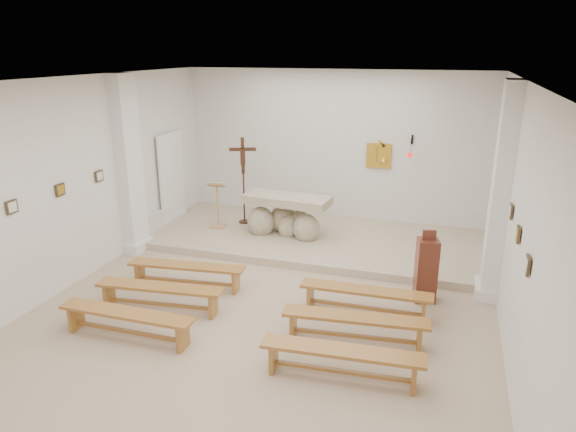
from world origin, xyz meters
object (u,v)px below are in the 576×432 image
(bench_left_front, at_px, (187,270))
(bench_left_third, at_px, (127,318))
(bench_right_third, at_px, (342,357))
(bench_left_second, at_px, (160,292))
(bench_right_front, at_px, (366,295))
(bench_right_second, at_px, (355,323))
(donation_pedestal, at_px, (426,270))
(lectern, at_px, (217,204))
(crucifix_stand, at_px, (243,174))
(altar, at_px, (286,218))

(bench_left_front, xyz_separation_m, bench_left_third, (0.00, -1.73, 0.00))
(bench_right_third, bearing_deg, bench_left_second, 160.14)
(bench_right_front, relative_size, bench_right_second, 0.99)
(donation_pedestal, bearing_deg, bench_right_second, -130.78)
(lectern, distance_m, crucifix_stand, 0.88)
(lectern, xyz_separation_m, bench_right_front, (3.73, -2.65, -0.35))
(bench_left_front, bearing_deg, bench_right_third, -35.85)
(donation_pedestal, xyz_separation_m, bench_left_front, (-3.91, -0.76, -0.22))
(bench_left_third, bearing_deg, bench_right_front, 29.09)
(donation_pedestal, height_order, bench_right_second, donation_pedestal)
(altar, bearing_deg, bench_right_second, -53.34)
(bench_right_second, distance_m, bench_right_third, 0.86)
(crucifix_stand, xyz_separation_m, bench_right_second, (3.29, -3.98, -0.95))
(bench_right_front, distance_m, bench_right_third, 1.73)
(bench_left_third, relative_size, bench_right_third, 0.99)
(bench_left_second, height_order, bench_right_second, same)
(altar, relative_size, lectern, 1.77)
(bench_left_second, xyz_separation_m, bench_left_third, (0.00, -0.86, 0.00))
(altar, bearing_deg, bench_right_third, -58.62)
(bench_left_front, relative_size, bench_right_third, 1.00)
(crucifix_stand, relative_size, bench_left_third, 0.96)
(bench_left_second, relative_size, bench_right_third, 1.00)
(bench_left_third, distance_m, bench_right_third, 3.08)
(crucifix_stand, relative_size, bench_right_front, 0.96)
(lectern, xyz_separation_m, bench_left_third, (0.66, -4.38, -0.35))
(lectern, xyz_separation_m, crucifix_stand, (0.44, 0.46, 0.60))
(bench_right_third, bearing_deg, bench_right_front, 85.84)
(crucifix_stand, xyz_separation_m, bench_right_front, (3.29, -3.11, -0.95))
(lectern, xyz_separation_m, bench_left_second, (0.66, -3.52, -0.35))
(crucifix_stand, bearing_deg, altar, -42.26)
(crucifix_stand, xyz_separation_m, bench_right_third, (3.29, -4.84, -0.95))
(crucifix_stand, height_order, bench_right_front, crucifix_stand)
(lectern, bearing_deg, altar, -7.06)
(bench_right_front, height_order, bench_left_third, same)
(bench_right_front, relative_size, bench_left_third, 1.00)
(altar, bearing_deg, crucifix_stand, 163.90)
(lectern, distance_m, bench_left_third, 4.44)
(lectern, relative_size, crucifix_stand, 0.54)
(lectern, relative_size, donation_pedestal, 0.87)
(donation_pedestal, relative_size, bench_right_second, 0.60)
(crucifix_stand, distance_m, bench_left_front, 3.26)
(lectern, relative_size, bench_left_third, 0.52)
(bench_right_front, height_order, bench_right_third, same)
(bench_right_front, bearing_deg, bench_left_front, 178.45)
(bench_left_second, bearing_deg, bench_right_second, -6.38)
(donation_pedestal, relative_size, bench_left_front, 0.60)
(altar, xyz_separation_m, bench_right_third, (2.16, -4.40, -0.19))
(crucifix_stand, relative_size, bench_left_second, 0.95)
(bench_right_front, bearing_deg, bench_left_third, -152.21)
(altar, height_order, bench_left_second, altar)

